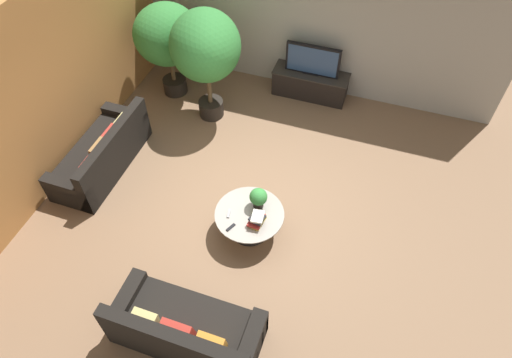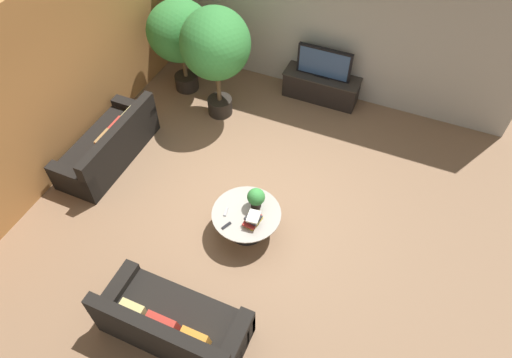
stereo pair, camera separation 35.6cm
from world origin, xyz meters
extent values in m
plane|color=brown|center=(0.00, 0.00, 0.00)|extent=(24.00, 24.00, 0.00)
cube|color=#A39E93|center=(0.00, 3.26, 1.50)|extent=(7.40, 0.12, 3.00)
cube|color=#B2753D|center=(-3.26, 0.20, 1.50)|extent=(0.12, 7.40, 3.00)
cube|color=black|center=(0.23, 2.94, 0.27)|extent=(1.45, 0.48, 0.53)
cube|color=#2D2823|center=(0.23, 2.94, 0.52)|extent=(1.48, 0.50, 0.02)
cube|color=black|center=(0.23, 2.94, 0.84)|extent=(1.05, 0.08, 0.61)
cube|color=navy|center=(0.23, 2.90, 0.84)|extent=(0.96, 0.00, 0.54)
cube|color=black|center=(0.23, 2.94, 0.55)|extent=(0.31, 0.13, 0.02)
cylinder|color=black|center=(0.20, -0.59, 0.01)|extent=(0.57, 0.57, 0.02)
cylinder|color=black|center=(0.20, -0.59, 0.22)|extent=(0.10, 0.10, 0.43)
cylinder|color=gray|center=(0.20, -0.59, 0.44)|extent=(1.04, 1.04, 0.02)
cube|color=black|center=(-2.68, -0.11, 0.21)|extent=(0.84, 2.00, 0.42)
cube|color=black|center=(-2.34, -0.11, 0.63)|extent=(0.16, 2.00, 0.42)
cube|color=black|center=(-2.68, 0.79, 0.27)|extent=(0.84, 0.20, 0.54)
cube|color=black|center=(-2.68, -1.01, 0.27)|extent=(0.84, 0.20, 0.54)
cube|color=tan|center=(-2.50, 0.41, 0.56)|extent=(0.15, 0.31, 0.29)
cube|color=#B23328|center=(-2.50, 0.06, 0.58)|extent=(0.14, 0.35, 0.32)
cube|color=olive|center=(-2.50, -0.29, 0.58)|extent=(0.14, 0.36, 0.33)
cube|color=#B23328|center=(-2.50, -0.64, 0.55)|extent=(0.14, 0.28, 0.26)
cube|color=black|center=(0.01, -2.41, 0.21)|extent=(1.91, 0.84, 0.42)
cube|color=black|center=(0.01, -2.75, 0.63)|extent=(1.91, 0.16, 0.42)
cube|color=black|center=(0.86, -2.41, 0.27)|extent=(0.20, 0.84, 0.54)
cube|color=black|center=(-0.85, -2.41, 0.27)|extent=(0.20, 0.84, 0.54)
cube|color=orange|center=(0.44, -2.59, 0.57)|extent=(0.34, 0.17, 0.32)
cube|color=#B23328|center=(0.01, -2.59, 0.59)|extent=(0.39, 0.19, 0.36)
cube|color=tan|center=(-0.43, -2.59, 0.56)|extent=(0.32, 0.13, 0.29)
cylinder|color=black|center=(-2.38, 2.16, 0.15)|extent=(0.47, 0.47, 0.30)
cylinder|color=brown|center=(-2.38, 2.16, 0.52)|extent=(0.08, 0.08, 0.44)
ellipsoid|color=#337F38|center=(-2.38, 2.16, 1.31)|extent=(1.23, 1.23, 1.13)
cylinder|color=black|center=(-1.41, 1.75, 0.16)|extent=(0.47, 0.47, 0.32)
cylinder|color=brown|center=(-1.41, 1.75, 0.61)|extent=(0.08, 0.08, 0.58)
ellipsoid|color=#337F38|center=(-1.41, 1.75, 1.53)|extent=(1.23, 1.23, 1.26)
cylinder|color=black|center=(0.28, -0.40, 0.50)|extent=(0.16, 0.16, 0.10)
sphere|color=#337F38|center=(0.28, -0.40, 0.67)|extent=(0.27, 0.27, 0.27)
cube|color=gold|center=(0.36, -0.70, 0.47)|extent=(0.22, 0.30, 0.03)
cube|color=#A32823|center=(0.35, -0.70, 0.50)|extent=(0.20, 0.30, 0.04)
cube|color=#2D4C84|center=(0.37, -0.69, 0.54)|extent=(0.20, 0.21, 0.04)
cube|color=#232326|center=(0.37, -0.71, 0.58)|extent=(0.23, 0.23, 0.03)
cube|color=beige|center=(0.37, -0.71, 0.61)|extent=(0.20, 0.25, 0.03)
cube|color=black|center=(0.03, -0.91, 0.46)|extent=(0.10, 0.16, 0.02)
cube|color=gray|center=(-0.09, -0.69, 0.46)|extent=(0.07, 0.16, 0.02)
camera|label=1|loc=(1.60, -4.34, 5.93)|focal=32.00mm
camera|label=2|loc=(1.93, -4.22, 5.93)|focal=32.00mm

